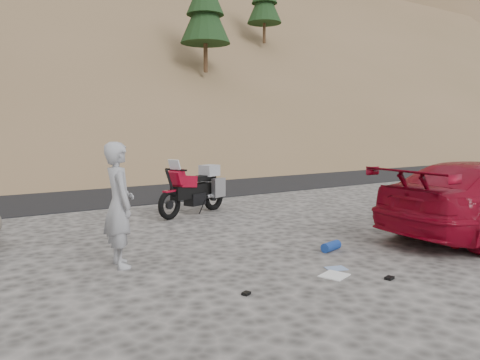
{
  "coord_description": "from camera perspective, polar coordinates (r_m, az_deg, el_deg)",
  "views": [
    {
      "loc": [
        -4.25,
        -6.57,
        2.1
      ],
      "look_at": [
        1.34,
        1.8,
        1.0
      ],
      "focal_mm": 35.0,
      "sensor_mm": 36.0,
      "label": 1
    }
  ],
  "objects": [
    {
      "name": "gear_blue_cloth",
      "position": [
        7.32,
        11.63,
        -10.51
      ],
      "size": [
        0.35,
        0.3,
        0.01
      ],
      "primitive_type": "cube",
      "rotation": [
        0.0,
        0.0,
        -0.3
      ],
      "color": "#7E97C3",
      "rests_on": "ground"
    },
    {
      "name": "gear_glove_b",
      "position": [
        6.12,
        0.76,
        -13.65
      ],
      "size": [
        0.13,
        0.12,
        0.04
      ],
      "primitive_type": "cube",
      "rotation": [
        0.0,
        0.0,
        0.4
      ],
      "color": "black",
      "rests_on": "ground"
    },
    {
      "name": "road",
      "position": [
        16.28,
        -18.3,
        -1.49
      ],
      "size": [
        120.0,
        7.0,
        0.05
      ],
      "primitive_type": "cube",
      "color": "black",
      "rests_on": "ground"
    },
    {
      "name": "gear_glove_a",
      "position": [
        7.02,
        17.75,
        -11.31
      ],
      "size": [
        0.15,
        0.13,
        0.04
      ],
      "primitive_type": "cube",
      "rotation": [
        0.0,
        0.0,
        0.25
      ],
      "color": "black",
      "rests_on": "ground"
    },
    {
      "name": "gear_bottle",
      "position": [
        9.44,
        25.05,
        -6.46
      ],
      "size": [
        0.11,
        0.11,
        0.24
      ],
      "primitive_type": "cylinder",
      "rotation": [
        0.0,
        0.0,
        0.29
      ],
      "color": "navy",
      "rests_on": "ground"
    },
    {
      "name": "ground",
      "position": [
        8.1,
        -0.82,
        -8.79
      ],
      "size": [
        140.0,
        140.0,
        0.0
      ],
      "primitive_type": "plane",
      "color": "#3D3B38",
      "rests_on": "ground"
    },
    {
      "name": "gear_white_cloth",
      "position": [
        6.99,
        11.43,
        -11.32
      ],
      "size": [
        0.47,
        0.45,
        0.01
      ],
      "primitive_type": "cube",
      "rotation": [
        0.0,
        0.0,
        0.32
      ],
      "color": "white",
      "rests_on": "ground"
    },
    {
      "name": "motorcycle",
      "position": [
        11.63,
        -5.41,
        -1.18
      ],
      "size": [
        2.26,
        1.18,
        1.41
      ],
      "rotation": [
        0.0,
        0.0,
        0.38
      ],
      "color": "black",
      "rests_on": "ground"
    },
    {
      "name": "gear_funnel",
      "position": [
        9.2,
        24.77,
        -6.95
      ],
      "size": [
        0.19,
        0.19,
        0.19
      ],
      "primitive_type": "cone",
      "rotation": [
        0.0,
        0.0,
        0.39
      ],
      "color": "red",
      "rests_on": "ground"
    },
    {
      "name": "man",
      "position": [
        7.55,
        -14.32,
        -10.12
      ],
      "size": [
        0.51,
        0.73,
        1.91
      ],
      "primitive_type": "imported",
      "rotation": [
        0.0,
        0.0,
        1.49
      ],
      "color": "#9A9B9F",
      "rests_on": "ground"
    },
    {
      "name": "gear_blue_mat",
      "position": [
        8.31,
        11.04,
        -7.93
      ],
      "size": [
        0.44,
        0.26,
        0.16
      ],
      "primitive_type": "cylinder",
      "rotation": [
        0.0,
        1.57,
        0.24
      ],
      "color": "navy",
      "rests_on": "ground"
    }
  ]
}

